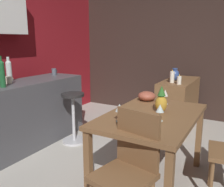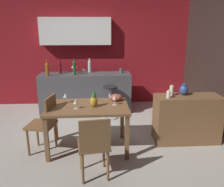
{
  "view_description": "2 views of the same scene",
  "coord_description": "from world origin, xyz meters",
  "views": [
    {
      "loc": [
        -2.1,
        -1.16,
        1.44
      ],
      "look_at": [
        0.42,
        0.27,
        0.8
      ],
      "focal_mm": 38.71,
      "sensor_mm": 36.0,
      "label": 1
    },
    {
      "loc": [
        0.23,
        -3.8,
        1.9
      ],
      "look_at": [
        0.47,
        0.17,
        0.77
      ],
      "focal_mm": 36.66,
      "sensor_mm": 36.0,
      "label": 2
    }
  ],
  "objects": [
    {
      "name": "ground_plane",
      "position": [
        0.0,
        0.0,
        0.0
      ],
      "size": [
        9.0,
        9.0,
        0.0
      ],
      "primitive_type": "plane",
      "color": "#B7B2A8"
    },
    {
      "name": "wall_kitchen_back",
      "position": [
        -0.06,
        2.08,
        1.41
      ],
      "size": [
        5.2,
        0.33,
        2.6
      ],
      "color": "maroon",
      "rests_on": "ground_plane"
    },
    {
      "name": "wall_side_right",
      "position": [
        2.55,
        0.3,
        1.3
      ],
      "size": [
        0.1,
        4.4,
        2.6
      ],
      "primitive_type": "cube",
      "color": "#33231E",
      "rests_on": "ground_plane"
    },
    {
      "name": "dining_table",
      "position": [
        0.05,
        -0.39,
        0.65
      ],
      "size": [
        1.28,
        0.81,
        0.74
      ],
      "color": "brown",
      "rests_on": "ground_plane"
    },
    {
      "name": "kitchen_counter",
      "position": [
        -0.08,
        1.46,
        0.45
      ],
      "size": [
        2.1,
        0.6,
        0.9
      ],
      "primitive_type": "cube",
      "color": "#4C4C51",
      "rests_on": "ground_plane"
    },
    {
      "name": "sideboard_cabinet",
      "position": [
        1.74,
        -0.22,
        0.41
      ],
      "size": [
        1.1,
        0.44,
        0.82
      ],
      "primitive_type": "cube",
      "color": "brown",
      "rests_on": "ground_plane"
    },
    {
      "name": "chair_near_window",
      "position": [
        -0.61,
        -0.45,
        0.51
      ],
      "size": [
        0.47,
        0.47,
        0.93
      ],
      "color": "brown",
      "rests_on": "ground_plane"
    },
    {
      "name": "chair_by_doorway",
      "position": [
        0.16,
        -1.18,
        0.49
      ],
      "size": [
        0.45,
        0.45,
        0.87
      ],
      "color": "brown",
      "rests_on": "ground_plane"
    },
    {
      "name": "bar_stool",
      "position": [
        0.47,
        0.94,
        0.38
      ],
      "size": [
        0.34,
        0.34,
        0.72
      ],
      "color": "#262323",
      "rests_on": "ground_plane"
    },
    {
      "name": "wine_glass_left",
      "position": [
        0.48,
        -0.38,
        0.86
      ],
      "size": [
        0.07,
        0.07,
        0.17
      ],
      "color": "silver",
      "rests_on": "dining_table"
    },
    {
      "name": "wine_glass_right",
      "position": [
        -0.31,
        -0.21,
        0.86
      ],
      "size": [
        0.08,
        0.08,
        0.16
      ],
      "color": "silver",
      "rests_on": "dining_table"
    },
    {
      "name": "wine_glass_center",
      "position": [
        -0.12,
        -0.52,
        0.85
      ],
      "size": [
        0.07,
        0.07,
        0.15
      ],
      "color": "silver",
      "rests_on": "dining_table"
    },
    {
      "name": "pineapple_centerpiece",
      "position": [
        0.15,
        -0.44,
        0.85
      ],
      "size": [
        0.12,
        0.12,
        0.27
      ],
      "color": "gold",
      "rests_on": "dining_table"
    },
    {
      "name": "fruit_bowl",
      "position": [
        0.52,
        -0.14,
        0.8
      ],
      "size": [
        0.21,
        0.21,
        0.11
      ],
      "primitive_type": "ellipsoid",
      "color": "#9E4C38",
      "rests_on": "dining_table"
    },
    {
      "name": "wine_bottle_green",
      "position": [
        -0.31,
        1.34,
        1.07
      ],
      "size": [
        0.07,
        0.07,
        0.37
      ],
      "color": "#1E592D",
      "rests_on": "kitchen_counter"
    },
    {
      "name": "wine_bottle_ruby",
      "position": [
        -0.67,
        1.56,
        1.06
      ],
      "size": [
        0.08,
        0.08,
        0.36
      ],
      "color": "maroon",
      "rests_on": "kitchen_counter"
    },
    {
      "name": "wine_bottle_clear",
      "position": [
        0.02,
        1.65,
        1.06
      ],
      "size": [
        0.08,
        0.08,
        0.33
      ],
      "color": "silver",
      "rests_on": "kitchen_counter"
    },
    {
      "name": "wine_bottle_amber",
      "position": [
        -0.89,
        1.26,
        1.06
      ],
      "size": [
        0.08,
        0.08,
        0.36
      ],
      "color": "#8C5114",
      "rests_on": "kitchen_counter"
    },
    {
      "name": "cup_cream",
      "position": [
        -0.11,
        1.5,
        0.95
      ],
      "size": [
        0.11,
        0.08,
        0.09
      ],
      "color": "beige",
      "rests_on": "kitchen_counter"
    },
    {
      "name": "cup_slate",
      "position": [
        0.77,
        1.54,
        0.95
      ],
      "size": [
        0.11,
        0.07,
        0.1
      ],
      "color": "#515660",
      "rests_on": "kitchen_counter"
    },
    {
      "name": "counter_lamp",
      "position": [
        -0.34,
        1.58,
        1.05
      ],
      "size": [
        0.13,
        0.13,
        0.21
      ],
      "color": "#A58447",
      "rests_on": "kitchen_counter"
    },
    {
      "name": "pillar_candle_tall",
      "position": [
        1.45,
        -0.17,
        0.91
      ],
      "size": [
        0.07,
        0.07,
        0.2
      ],
      "color": "white",
      "rests_on": "sideboard_cabinet"
    },
    {
      "name": "pillar_candle_short",
      "position": [
        1.36,
        -0.3,
        0.88
      ],
      "size": [
        0.06,
        0.06,
        0.14
      ],
      "color": "white",
      "rests_on": "sideboard_cabinet"
    },
    {
      "name": "vase_ceramic_blue",
      "position": [
        1.67,
        -0.15,
        0.91
      ],
      "size": [
        0.14,
        0.14,
        0.2
      ],
      "color": "#334C8C",
      "rests_on": "sideboard_cabinet"
    }
  ]
}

